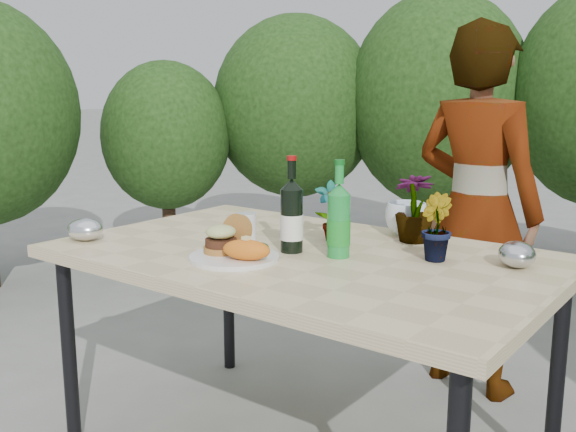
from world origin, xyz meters
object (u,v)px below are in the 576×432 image
Objects in this scene: patio_table at (303,268)px; wine_bottle at (292,217)px; dinner_plate at (234,257)px; person at (476,211)px.

wine_bottle is at bearing -133.80° from patio_table.
patio_table is 5.09× the size of wine_bottle.
dinner_plate is 0.89× the size of wine_bottle.
dinner_plate is at bearing 80.71° from person.
person reaches higher than wine_bottle.
dinner_plate is 0.18× the size of person.
wine_bottle is at bearing 67.16° from dinner_plate.
wine_bottle reaches higher than patio_table.
dinner_plate reaches higher than patio_table.
patio_table is at bearing 83.07° from person.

